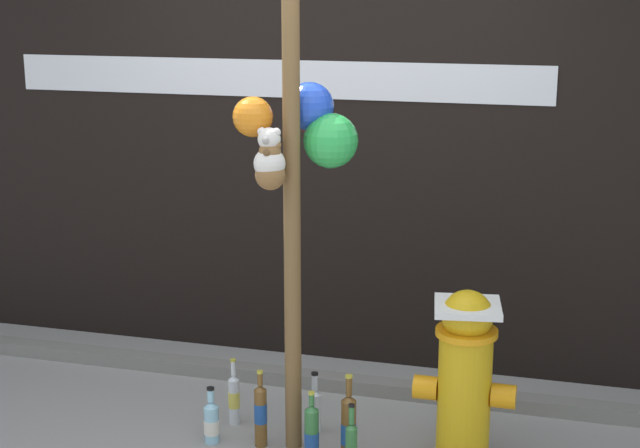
{
  "coord_description": "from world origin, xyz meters",
  "views": [
    {
      "loc": [
        1.37,
        -3.84,
        2.25
      ],
      "look_at": [
        0.23,
        0.31,
        1.15
      ],
      "focal_mm": 53.54,
      "sensor_mm": 36.0,
      "label": 1
    }
  ],
  "objects_px": {
    "bottle_1": "(349,426)",
    "bottle_5": "(211,422)",
    "bottle_4": "(234,398)",
    "bottle_3": "(315,408)",
    "bottle_6": "(261,414)",
    "fire_hydrant": "(465,373)",
    "bottle_2": "(312,433)",
    "memorial_post": "(299,97)",
    "bottle_0": "(351,443)"
  },
  "relations": [
    {
      "from": "bottle_2",
      "to": "bottle_6",
      "type": "xyz_separation_m",
      "value": [
        -0.28,
        0.07,
        0.03
      ]
    },
    {
      "from": "bottle_3",
      "to": "bottle_5",
      "type": "distance_m",
      "value": 0.53
    },
    {
      "from": "memorial_post",
      "to": "bottle_4",
      "type": "xyz_separation_m",
      "value": [
        -0.4,
        0.11,
        -1.6
      ]
    },
    {
      "from": "bottle_4",
      "to": "bottle_6",
      "type": "distance_m",
      "value": 0.29
    },
    {
      "from": "bottle_1",
      "to": "bottle_3",
      "type": "relative_size",
      "value": 1.3
    },
    {
      "from": "bottle_1",
      "to": "bottle_0",
      "type": "bearing_deg",
      "value": -70.45
    },
    {
      "from": "bottle_2",
      "to": "bottle_5",
      "type": "xyz_separation_m",
      "value": [
        -0.53,
        0.04,
        -0.03
      ]
    },
    {
      "from": "memorial_post",
      "to": "bottle_2",
      "type": "relative_size",
      "value": 8.39
    },
    {
      "from": "bottle_1",
      "to": "bottle_2",
      "type": "distance_m",
      "value": 0.18
    },
    {
      "from": "bottle_5",
      "to": "bottle_6",
      "type": "bearing_deg",
      "value": 6.42
    },
    {
      "from": "bottle_1",
      "to": "bottle_5",
      "type": "bearing_deg",
      "value": -176.61
    },
    {
      "from": "bottle_2",
      "to": "bottle_5",
      "type": "height_order",
      "value": "bottle_2"
    },
    {
      "from": "fire_hydrant",
      "to": "bottle_6",
      "type": "distance_m",
      "value": 1.03
    },
    {
      "from": "bottle_4",
      "to": "bottle_6",
      "type": "xyz_separation_m",
      "value": [
        0.21,
        -0.2,
        0.03
      ]
    },
    {
      "from": "bottle_5",
      "to": "fire_hydrant",
      "type": "bearing_deg",
      "value": 7.2
    },
    {
      "from": "bottle_3",
      "to": "bottle_5",
      "type": "bearing_deg",
      "value": -152.18
    },
    {
      "from": "bottle_4",
      "to": "bottle_3",
      "type": "bearing_deg",
      "value": 2.97
    },
    {
      "from": "bottle_1",
      "to": "bottle_6",
      "type": "distance_m",
      "value": 0.45
    },
    {
      "from": "bottle_5",
      "to": "bottle_6",
      "type": "relative_size",
      "value": 0.74
    },
    {
      "from": "fire_hydrant",
      "to": "bottle_2",
      "type": "relative_size",
      "value": 2.44
    },
    {
      "from": "memorial_post",
      "to": "bottle_5",
      "type": "bearing_deg",
      "value": -164.97
    },
    {
      "from": "bottle_1",
      "to": "bottle_6",
      "type": "height_order",
      "value": "bottle_1"
    },
    {
      "from": "bottle_0",
      "to": "bottle_2",
      "type": "relative_size",
      "value": 0.94
    },
    {
      "from": "memorial_post",
      "to": "bottle_6",
      "type": "bearing_deg",
      "value": -154.11
    },
    {
      "from": "memorial_post",
      "to": "bottle_3",
      "type": "height_order",
      "value": "memorial_post"
    },
    {
      "from": "bottle_4",
      "to": "bottle_0",
      "type": "bearing_deg",
      "value": -23.49
    },
    {
      "from": "memorial_post",
      "to": "fire_hydrant",
      "type": "bearing_deg",
      "value": 2.85
    },
    {
      "from": "bottle_0",
      "to": "bottle_6",
      "type": "relative_size",
      "value": 0.83
    },
    {
      "from": "bottle_0",
      "to": "bottle_5",
      "type": "relative_size",
      "value": 1.12
    },
    {
      "from": "bottle_1",
      "to": "bottle_4",
      "type": "relative_size",
      "value": 1.17
    },
    {
      "from": "bottle_4",
      "to": "bottle_2",
      "type": "bearing_deg",
      "value": -27.94
    },
    {
      "from": "bottle_0",
      "to": "bottle_2",
      "type": "bearing_deg",
      "value": 168.43
    },
    {
      "from": "bottle_0",
      "to": "bottle_5",
      "type": "height_order",
      "value": "bottle_0"
    },
    {
      "from": "fire_hydrant",
      "to": "bottle_5",
      "type": "bearing_deg",
      "value": -172.8
    },
    {
      "from": "bottle_1",
      "to": "bottle_3",
      "type": "distance_m",
      "value": 0.31
    },
    {
      "from": "bottle_1",
      "to": "bottle_5",
      "type": "xyz_separation_m",
      "value": [
        -0.7,
        -0.04,
        -0.05
      ]
    },
    {
      "from": "bottle_4",
      "to": "bottle_5",
      "type": "bearing_deg",
      "value": -99.47
    },
    {
      "from": "bottle_3",
      "to": "bottle_4",
      "type": "xyz_separation_m",
      "value": [
        -0.43,
        -0.02,
        0.01
      ]
    },
    {
      "from": "bottle_1",
      "to": "bottle_4",
      "type": "distance_m",
      "value": 0.69
    },
    {
      "from": "bottle_0",
      "to": "bottle_6",
      "type": "bearing_deg",
      "value": 167.47
    },
    {
      "from": "bottle_4",
      "to": "bottle_5",
      "type": "relative_size",
      "value": 1.22
    },
    {
      "from": "bottle_3",
      "to": "fire_hydrant",
      "type": "bearing_deg",
      "value": -6.8
    },
    {
      "from": "bottle_1",
      "to": "bottle_4",
      "type": "xyz_separation_m",
      "value": [
        -0.66,
        0.18,
        -0.02
      ]
    },
    {
      "from": "bottle_1",
      "to": "bottle_2",
      "type": "xyz_separation_m",
      "value": [
        -0.16,
        -0.08,
        -0.02
      ]
    },
    {
      "from": "fire_hydrant",
      "to": "bottle_0",
      "type": "relative_size",
      "value": 2.58
    },
    {
      "from": "bottle_6",
      "to": "fire_hydrant",
      "type": "bearing_deg",
      "value": 7.4
    },
    {
      "from": "bottle_3",
      "to": "bottle_6",
      "type": "xyz_separation_m",
      "value": [
        -0.22,
        -0.22,
        0.04
      ]
    },
    {
      "from": "memorial_post",
      "to": "bottle_1",
      "type": "distance_m",
      "value": 1.6
    },
    {
      "from": "bottle_6",
      "to": "bottle_3",
      "type": "bearing_deg",
      "value": 45.25
    },
    {
      "from": "memorial_post",
      "to": "bottle_1",
      "type": "relative_size",
      "value": 6.98
    }
  ]
}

